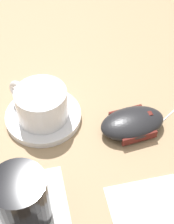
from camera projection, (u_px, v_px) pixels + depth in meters
The scene contains 7 objects.
ground_plane at pixel (60, 158), 0.55m from camera, with size 3.00×3.00×0.00m, color #9E7F5B.
saucer at pixel (43, 116), 0.61m from camera, with size 0.13×0.13×0.01m, color white.
coffee_cup at pixel (41, 104), 0.58m from camera, with size 0.09×0.11×0.06m.
computer_mouse at pixel (132, 123), 0.58m from camera, with size 0.10×0.13×0.03m.
napkin_under_glass at pixel (20, 216), 0.49m from camera, with size 0.14×0.14×0.00m, color white.
drinking_glass at pixel (22, 200), 0.45m from camera, with size 0.07×0.07×0.09m, color black.
napkin_spare at pixel (159, 219), 0.48m from camera, with size 0.13×0.13×0.00m, color white.
Camera 1 is at (-0.32, -0.06, 0.46)m, focal length 55.00 mm.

